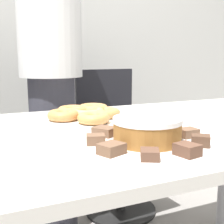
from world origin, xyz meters
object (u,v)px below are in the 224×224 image
(person_standing, at_px, (51,64))
(plate_cake, at_px, (147,144))
(plate_donuts, at_px, (87,119))
(frosted_cake, at_px, (147,130))
(office_chair_right, at_px, (116,145))

(person_standing, xyz_separation_m, plate_cake, (0.03, -0.90, -0.19))
(person_standing, relative_size, plate_donuts, 5.19)
(plate_cake, distance_m, frosted_cake, 0.04)
(office_chair_right, xyz_separation_m, plate_cake, (-0.39, -1.02, 0.32))
(office_chair_right, xyz_separation_m, plate_donuts, (-0.42, -0.64, 0.32))
(person_standing, bearing_deg, office_chair_right, 16.34)
(plate_donuts, xyz_separation_m, frosted_cake, (0.02, -0.38, 0.04))
(person_standing, xyz_separation_m, office_chair_right, (0.42, 0.12, -0.50))
(office_chair_right, relative_size, plate_cake, 2.46)
(frosted_cake, bearing_deg, office_chair_right, 69.06)
(office_chair_right, bearing_deg, plate_donuts, -127.80)
(plate_cake, bearing_deg, plate_donuts, 93.53)
(office_chair_right, distance_m, plate_cake, 1.14)
(plate_donuts, bearing_deg, person_standing, 90.56)
(plate_donuts, distance_m, frosted_cake, 0.39)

